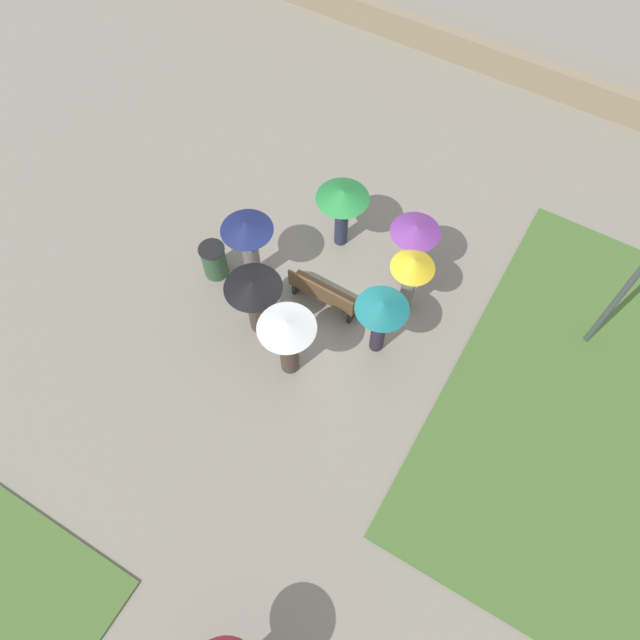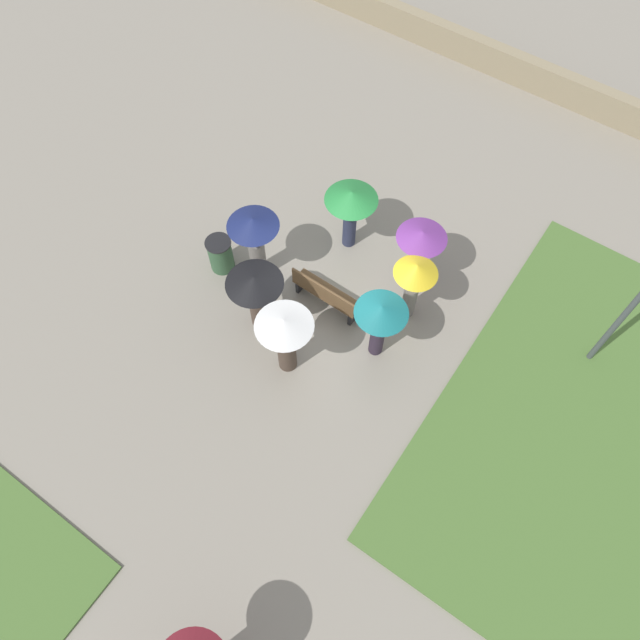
{
  "view_description": "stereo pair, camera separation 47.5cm",
  "coord_description": "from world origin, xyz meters",
  "views": [
    {
      "loc": [
        -3.46,
        6.68,
        12.04
      ],
      "look_at": [
        -0.18,
        1.12,
        0.72
      ],
      "focal_mm": 35.0,
      "sensor_mm": 36.0,
      "label": 1
    },
    {
      "loc": [
        -3.86,
        6.42,
        12.04
      ],
      "look_at": [
        -0.18,
        1.12,
        0.72
      ],
      "focal_mm": 35.0,
      "sensor_mm": 36.0,
      "label": 2
    }
  ],
  "objects": [
    {
      "name": "crowd_person_purple",
      "position": [
        -1.07,
        -1.34,
        1.25
      ],
      "size": [
        1.09,
        1.09,
        1.73
      ],
      "rotation": [
        0.0,
        0.0,
        3.66
      ],
      "color": "#282D47",
      "rests_on": "ground_plane"
    },
    {
      "name": "ground_plane",
      "position": [
        0.0,
        0.0,
        0.0
      ],
      "size": [
        90.0,
        90.0,
        0.0
      ],
      "primitive_type": "plane",
      "color": "gray"
    },
    {
      "name": "lawn_patch_near",
      "position": [
        -6.2,
        -0.17,
        0.03
      ],
      "size": [
        6.33,
        9.06,
        0.06
      ],
      "color": "#4C7033",
      "rests_on": "ground_plane"
    },
    {
      "name": "crowd_person_navy",
      "position": [
        1.94,
        0.52,
        1.39
      ],
      "size": [
        1.12,
        1.12,
        1.94
      ],
      "rotation": [
        0.0,
        0.0,
        1.42
      ],
      "color": "slate",
      "rests_on": "ground_plane"
    },
    {
      "name": "crowd_person_green",
      "position": [
        0.71,
        -1.37,
        1.41
      ],
      "size": [
        1.19,
        1.19,
        1.78
      ],
      "rotation": [
        0.0,
        0.0,
        5.48
      ],
      "color": "#282D47",
      "rests_on": "ground_plane"
    },
    {
      "name": "crowd_person_black",
      "position": [
        1.11,
        1.57,
        1.29
      ],
      "size": [
        1.2,
        1.2,
        1.77
      ],
      "rotation": [
        0.0,
        0.0,
        3.5
      ],
      "color": "#47382D",
      "rests_on": "ground_plane"
    },
    {
      "name": "park_bench",
      "position": [
        0.17,
        0.4,
        0.46
      ],
      "size": [
        1.64,
        0.46,
        0.9
      ],
      "rotation": [
        0.0,
        0.0,
        -0.02
      ],
      "color": "brown",
      "rests_on": "ground_plane"
    },
    {
      "name": "crowd_person_teal",
      "position": [
        -1.35,
        0.71,
        1.36
      ],
      "size": [
        1.09,
        1.09,
        1.79
      ],
      "rotation": [
        0.0,
        0.0,
        1.72
      ],
      "color": "#2D2333",
      "rests_on": "ground_plane"
    },
    {
      "name": "crowd_person_yellow",
      "position": [
        -1.42,
        -0.5,
        1.34
      ],
      "size": [
        0.93,
        0.93,
        1.81
      ],
      "rotation": [
        0.0,
        0.0,
        0.55
      ],
      "color": "slate",
      "rests_on": "ground_plane"
    },
    {
      "name": "parapet_wall",
      "position": [
        0.0,
        -8.78,
        0.43
      ],
      "size": [
        45.0,
        0.35,
        0.86
      ],
      "color": "gray",
      "rests_on": "ground_plane"
    },
    {
      "name": "crowd_person_white",
      "position": [
        -0.0,
        2.06,
        1.33
      ],
      "size": [
        1.16,
        1.16,
        1.89
      ],
      "rotation": [
        0.0,
        0.0,
        3.17
      ],
      "color": "#47382D",
      "rests_on": "ground_plane"
    },
    {
      "name": "trash_bin",
      "position": [
        2.74,
        0.88,
        0.46
      ],
      "size": [
        0.59,
        0.59,
        0.91
      ],
      "color": "#335638",
      "rests_on": "ground_plane"
    }
  ]
}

